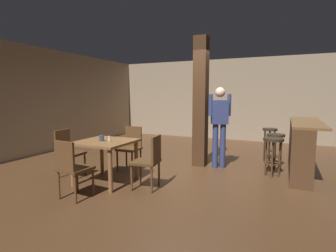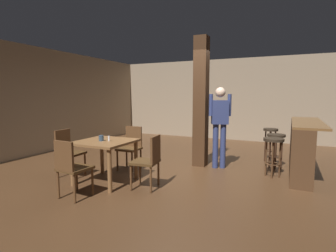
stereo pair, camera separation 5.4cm
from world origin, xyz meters
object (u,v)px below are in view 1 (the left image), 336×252
object	(u,v)px
salt_shaker	(109,138)
bar_stool_far	(270,137)
chair_east	(150,159)
chair_south	(71,166)
bar_stool_near	(273,147)
napkin_cup	(101,138)
chair_north	(131,146)
chair_west	(68,150)
bar_counter	(300,146)
standing_person	(220,121)
bar_stool_mid	(275,142)
dining_table	(105,148)

from	to	relation	value
salt_shaker	bar_stool_far	distance (m)	3.74
chair_east	salt_shaker	bearing A→B (deg)	-178.94
chair_south	bar_stool_near	world-z (taller)	chair_south
bar_stool_near	bar_stool_far	bearing A→B (deg)	96.15
bar_stool_far	chair_east	bearing A→B (deg)	-121.60
chair_south	napkin_cup	world-z (taller)	chair_south
chair_south	salt_shaker	distance (m)	0.90
bar_stool_far	chair_north	bearing A→B (deg)	-143.97
chair_north	chair_west	bearing A→B (deg)	-132.74
salt_shaker	bar_stool_near	bearing A→B (deg)	31.04
chair_east	napkin_cup	distance (m)	0.97
bar_stool_near	bar_counter	bearing A→B (deg)	50.02
napkin_cup	chair_west	bearing A→B (deg)	178.20
chair_north	salt_shaker	size ratio (longest dim) A/B	9.53
chair_west	standing_person	world-z (taller)	standing_person
bar_stool_mid	bar_stool_far	distance (m)	0.54
bar_stool_near	chair_north	bearing A→B (deg)	-165.63
chair_north	salt_shaker	bearing A→B (deg)	-82.57
dining_table	standing_person	xyz separation A→B (m)	(1.62, 1.77, 0.38)
chair_north	standing_person	xyz separation A→B (m)	(1.65, 0.89, 0.50)
dining_table	chair_south	bearing A→B (deg)	-87.96
chair_east	bar_stool_mid	distance (m)	2.90
chair_west	bar_stool_mid	size ratio (longest dim) A/B	1.21
bar_counter	bar_stool_mid	xyz separation A→B (m)	(-0.47, 0.10, 0.03)
standing_person	bar_stool_near	world-z (taller)	standing_person
chair_north	bar_stool_near	distance (m)	2.83
standing_person	bar_stool_mid	world-z (taller)	standing_person
standing_person	bar_stool_near	distance (m)	1.18
chair_east	bar_stool_near	bearing A→B (deg)	40.57
dining_table	chair_south	world-z (taller)	chair_south
napkin_cup	chair_south	bearing A→B (deg)	-85.27
chair_north	napkin_cup	size ratio (longest dim) A/B	8.75
standing_person	bar_stool_far	distance (m)	1.45
chair_south	chair_west	world-z (taller)	same
bar_stool_far	chair_west	bearing A→B (deg)	-140.86
chair_west	bar_stool_mid	xyz separation A→B (m)	(3.59, 2.29, 0.05)
salt_shaker	standing_person	xyz separation A→B (m)	(1.54, 1.76, 0.20)
chair_north	standing_person	bearing A→B (deg)	28.19
dining_table	bar_stool_mid	xyz separation A→B (m)	(2.72, 2.26, -0.07)
chair_north	salt_shaker	xyz separation A→B (m)	(0.11, -0.88, 0.29)
chair_west	dining_table	bearing A→B (deg)	1.57
bar_stool_mid	bar_counter	bearing A→B (deg)	-12.07
bar_counter	chair_south	bearing A→B (deg)	-136.44
bar_stool_near	bar_stool_far	distance (m)	1.20
standing_person	chair_east	bearing A→B (deg)	-112.99
chair_west	bar_stool_near	xyz separation A→B (m)	(3.58, 1.61, 0.06)
chair_east	standing_person	distance (m)	1.96
bar_counter	chair_east	bearing A→B (deg)	-137.18
chair_east	bar_stool_mid	xyz separation A→B (m)	(1.84, 2.24, 0.05)
chair_south	bar_counter	world-z (taller)	bar_counter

